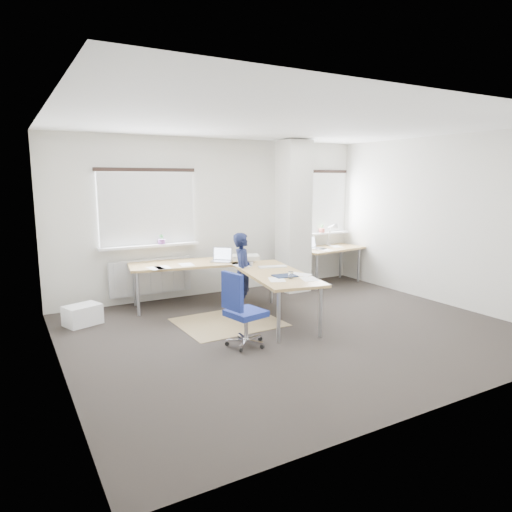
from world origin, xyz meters
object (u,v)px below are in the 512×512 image
desk_main (234,269)px  task_chair (244,326)px  desk_side (329,250)px  person (243,272)px

desk_main → task_chair: task_chair is taller
desk_side → person: (-2.43, -0.89, -0.05)m
task_chair → person: person is taller
desk_side → task_chair: size_ratio=1.52×
desk_main → person: size_ratio=2.36×
task_chair → person: size_ratio=0.77×
desk_main → desk_side: size_ratio=2.01×
person → desk_side: bearing=-37.8°
desk_main → person: 0.16m
desk_side → task_chair: desk_side is taller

